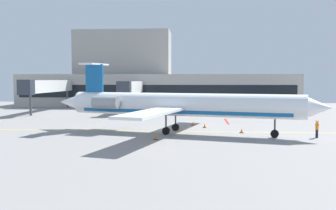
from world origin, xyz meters
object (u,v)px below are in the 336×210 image
Objects in this scene: baggage_tug at (212,109)px; fuel_tank at (129,104)px; pushback_tractor at (291,112)px; marshaller at (317,129)px; regional_jet at (178,105)px.

fuel_tank is at bearing 155.66° from baggage_tug.
pushback_tractor is at bearing -23.11° from fuel_tank.
marshaller is at bearing -52.27° from fuel_tank.
baggage_tug is at bearing 158.51° from pushback_tractor.
fuel_tank reaches higher than baggage_tug.
marshaller is at bearing -69.14° from baggage_tug.
fuel_tank reaches higher than marshaller.
regional_jet is at bearing 170.72° from marshaller.
pushback_tractor is at bearing -21.49° from baggage_tug.
fuel_tank is 45.01m from marshaller.
marshaller is (27.55, -35.60, -0.23)m from fuel_tank.
regional_jet is 9.28× the size of baggage_tug.
regional_jet is 27.26m from pushback_tractor.
marshaller is at bearing -96.38° from pushback_tractor.
fuel_tank is at bearing 109.90° from regional_jet.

